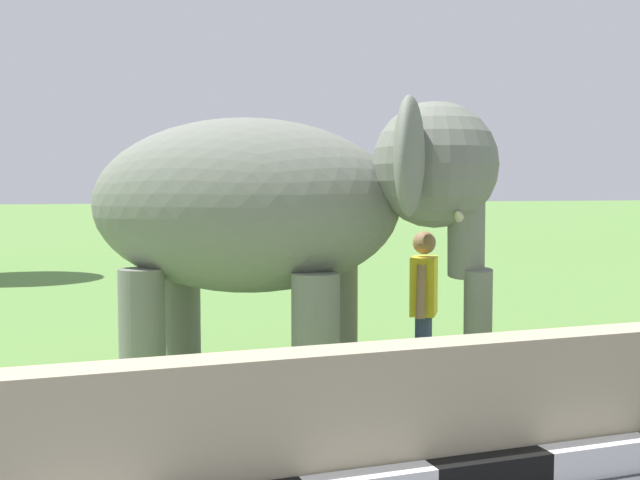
{
  "coord_description": "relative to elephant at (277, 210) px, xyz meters",
  "views": [
    {
      "loc": [
        0.83,
        -0.7,
        2.08
      ],
      "look_at": [
        3.27,
        6.11,
        1.6
      ],
      "focal_mm": 43.83,
      "sensor_mm": 36.0,
      "label": 1
    }
  ],
  "objects": [
    {
      "name": "elephant",
      "position": [
        0.0,
        0.0,
        0.0
      ],
      "size": [
        3.95,
        3.54,
        2.88
      ],
      "color": "slate",
      "rests_on": "ground_plane"
    },
    {
      "name": "barrier_parapet",
      "position": [
        -0.98,
        -2.38,
        -1.37
      ],
      "size": [
        28.0,
        0.36,
        1.0
      ],
      "primitive_type": "cube",
      "color": "tan",
      "rests_on": "ground_plane"
    },
    {
      "name": "person_handler",
      "position": [
        1.44,
        -0.29,
        -0.94
      ],
      "size": [
        0.44,
        0.61,
        1.66
      ],
      "color": "navy",
      "rests_on": "ground_plane"
    }
  ]
}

